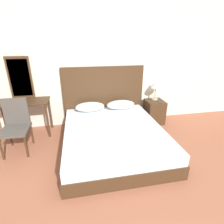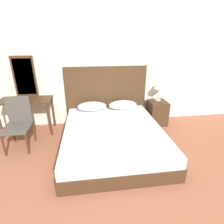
% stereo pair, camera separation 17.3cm
% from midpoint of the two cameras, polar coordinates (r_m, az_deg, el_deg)
% --- Properties ---
extents(ground_plane, '(16.00, 16.00, 0.00)m').
position_cam_midpoint_polar(ground_plane, '(2.42, 5.72, -27.74)').
color(ground_plane, '#9E5B42').
extents(wall_back, '(10.00, 0.06, 2.70)m').
position_cam_midpoint_polar(wall_back, '(3.97, -3.90, 15.18)').
color(wall_back, silver).
rests_on(wall_back, ground_plane).
extents(bed, '(1.74, 2.11, 0.40)m').
position_cam_midpoint_polar(bed, '(3.25, -1.17, -8.12)').
color(bed, '#422B19').
rests_on(bed, ground_plane).
extents(headboard, '(1.83, 0.05, 1.32)m').
position_cam_midpoint_polar(headboard, '(4.04, -3.92, 5.31)').
color(headboard, '#422B19').
rests_on(headboard, ground_plane).
extents(pillow_left, '(0.63, 0.33, 0.20)m').
position_cam_midpoint_polar(pillow_left, '(3.84, -8.49, 1.67)').
color(pillow_left, silver).
rests_on(pillow_left, bed).
extents(pillow_right, '(0.63, 0.33, 0.20)m').
position_cam_midpoint_polar(pillow_right, '(3.93, 1.59, 2.38)').
color(pillow_right, silver).
rests_on(pillow_right, bed).
extents(phone_on_bed, '(0.16, 0.14, 0.01)m').
position_cam_midpoint_polar(phone_on_bed, '(3.22, -6.90, -4.37)').
color(phone_on_bed, '#B7B7BC').
rests_on(phone_on_bed, bed).
extents(nightstand, '(0.41, 0.43, 0.54)m').
position_cam_midpoint_polar(nightstand, '(4.25, 12.48, 0.12)').
color(nightstand, '#422B19').
rests_on(nightstand, ground_plane).
extents(table_lamp, '(0.24, 0.24, 0.47)m').
position_cam_midpoint_polar(table_lamp, '(4.15, 13.01, 8.69)').
color(table_lamp, tan).
rests_on(table_lamp, nightstand).
extents(phone_on_nightstand, '(0.11, 0.16, 0.01)m').
position_cam_midpoint_polar(phone_on_nightstand, '(4.09, 14.13, 3.20)').
color(phone_on_nightstand, '#232328').
rests_on(phone_on_nightstand, nightstand).
extents(vanity_desk, '(1.03, 0.50, 0.73)m').
position_cam_midpoint_polar(vanity_desk, '(3.96, -28.32, 1.42)').
color(vanity_desk, '#422B19').
rests_on(vanity_desk, ground_plane).
extents(vanity_mirror, '(0.44, 0.03, 0.83)m').
position_cam_midpoint_polar(vanity_mirror, '(4.03, -28.91, 9.71)').
color(vanity_mirror, '#422B19').
rests_on(vanity_mirror, vanity_desk).
extents(chair, '(0.44, 0.50, 0.92)m').
position_cam_midpoint_polar(chair, '(3.53, -30.14, -3.18)').
color(chair, '#4C4742').
rests_on(chair, ground_plane).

